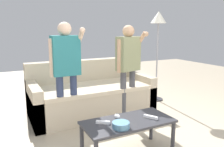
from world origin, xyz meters
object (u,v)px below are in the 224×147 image
coffee_table (128,125)px  floor_lamp (158,26)px  player_right (128,61)px  game_remote_wand_near (151,117)px  game_remote_nunchuk (117,116)px  player_left (66,64)px  snack_bowl (121,125)px  game_remote_wand_far (103,122)px  couch (91,95)px

coffee_table → floor_lamp: floor_lamp is taller
player_right → game_remote_wand_near: bearing=-107.3°
coffee_table → game_remote_wand_near: bearing=-11.6°
game_remote_nunchuk → floor_lamp: (1.62, 1.39, 1.01)m
game_remote_nunchuk → player_left: (-0.32, 0.88, 0.49)m
floor_lamp → game_remote_wand_near: size_ratio=10.91×
snack_bowl → coffee_table: bearing=37.0°
floor_lamp → player_left: 2.07m
player_left → game_remote_wand_far: bearing=-83.1°
coffee_table → game_remote_wand_far: bearing=168.7°
floor_lamp → player_right: bearing=-151.8°
floor_lamp → game_remote_nunchuk: bearing=-139.4°
floor_lamp → player_right: size_ratio=1.19×
game_remote_nunchuk → player_left: bearing=109.7°
couch → game_remote_wand_near: (0.12, -1.51, 0.13)m
game_remote_nunchuk → game_remote_wand_near: bearing=-26.9°
game_remote_wand_near → game_remote_wand_far: bearing=168.6°
couch → game_remote_wand_near: couch is taller
couch → game_remote_wand_near: size_ratio=12.59×
player_left → snack_bowl: bearing=-78.3°
player_left → couch: bearing=41.3°
floor_lamp → game_remote_wand_near: bearing=-129.5°
coffee_table → game_remote_wand_near: game_remote_wand_near is taller
player_left → player_right: (0.97, -0.01, -0.02)m
player_left → game_remote_wand_far: (0.11, -0.94, -0.50)m
snack_bowl → player_right: size_ratio=0.12×
snack_bowl → game_remote_wand_near: (0.42, 0.07, -0.01)m
coffee_table → game_remote_wand_far: 0.29m
game_remote_wand_near → snack_bowl: bearing=-171.0°
floor_lamp → game_remote_wand_near: 2.26m
coffee_table → player_right: 1.27m
couch → game_remote_wand_far: 1.47m
snack_bowl → game_remote_wand_near: bearing=9.0°
game_remote_nunchuk → floor_lamp: floor_lamp is taller
player_left → player_right: player_left is taller
game_remote_nunchuk → game_remote_wand_near: game_remote_nunchuk is taller
game_remote_nunchuk → game_remote_wand_far: (-0.20, -0.06, -0.01)m
floor_lamp → game_remote_wand_far: 2.54m
game_remote_wand_far → snack_bowl: bearing=-56.0°
game_remote_nunchuk → player_right: player_right is taller
game_remote_wand_near → game_remote_wand_far: same height
floor_lamp → game_remote_wand_far: size_ratio=12.26×
game_remote_nunchuk → snack_bowl: bearing=-109.6°
floor_lamp → player_right: (-0.96, -0.52, -0.54)m
coffee_table → player_left: (-0.39, 0.99, 0.57)m
snack_bowl → game_remote_wand_near: size_ratio=1.13×
floor_lamp → couch: bearing=-178.2°
floor_lamp → player_left: (-1.93, -0.51, -0.52)m
snack_bowl → player_right: (0.74, 1.11, 0.47)m
floor_lamp → game_remote_wand_far: bearing=-141.5°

